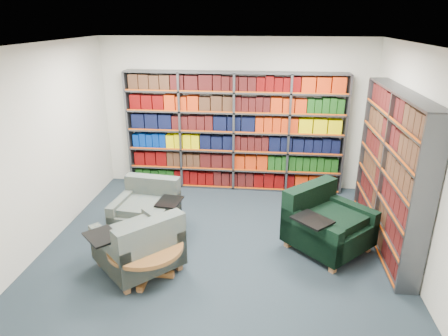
# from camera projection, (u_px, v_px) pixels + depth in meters

# --- Properties ---
(room_shell) EXTENTS (5.02, 5.02, 2.82)m
(room_shell) POSITION_uv_depth(u_px,v_px,m) (219.00, 159.00, 5.14)
(room_shell) COLOR black
(room_shell) RESTS_ON ground
(bookshelf_back) EXTENTS (4.00, 0.28, 2.20)m
(bookshelf_back) POSITION_uv_depth(u_px,v_px,m) (234.00, 133.00, 7.42)
(bookshelf_back) COLOR #47494F
(bookshelf_back) RESTS_ON ground
(bookshelf_right) EXTENTS (0.28, 2.50, 2.20)m
(bookshelf_right) POSITION_uv_depth(u_px,v_px,m) (391.00, 171.00, 5.56)
(bookshelf_right) COLOR #47494F
(bookshelf_right) RESTS_ON ground
(chair_teal_left) EXTENTS (1.07, 0.95, 0.79)m
(chair_teal_left) POSITION_uv_depth(u_px,v_px,m) (148.00, 210.00, 6.15)
(chair_teal_left) COLOR #001A36
(chair_teal_left) RESTS_ON ground
(chair_green_right) EXTENTS (1.36, 1.36, 0.88)m
(chair_green_right) POSITION_uv_depth(u_px,v_px,m) (324.00, 224.00, 5.67)
(chair_green_right) COLOR black
(chair_green_right) RESTS_ON ground
(chair_teal_front) EXTENTS (1.29, 1.29, 0.83)m
(chair_teal_front) POSITION_uv_depth(u_px,v_px,m) (141.00, 248.00, 5.12)
(chair_teal_front) COLOR #001A36
(chair_teal_front) RESTS_ON ground
(coffee_table) EXTENTS (0.95, 0.95, 0.66)m
(coffee_table) POSITION_uv_depth(u_px,v_px,m) (146.00, 252.00, 5.00)
(coffee_table) COLOR #945B31
(coffee_table) RESTS_ON ground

